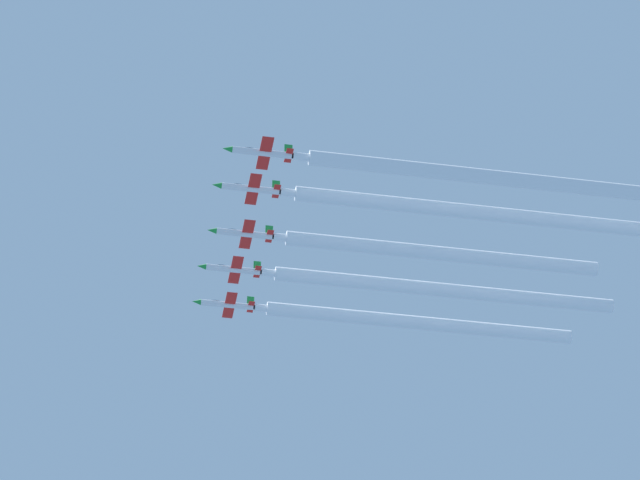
{
  "coord_description": "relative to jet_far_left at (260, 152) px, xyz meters",
  "views": [
    {
      "loc": [
        -229.98,
        24.08,
        1.98
      ],
      "look_at": [
        -0.03,
        -14.27,
        178.8
      ],
      "focal_mm": 90.36,
      "sensor_mm": 36.0,
      "label": 1
    }
  ],
  "objects": [
    {
      "name": "jet_far_left",
      "position": [
        0.0,
        0.0,
        0.0
      ],
      "size": [
        8.53,
        12.42,
        2.99
      ],
      "color": "silver"
    },
    {
      "name": "jet_inner_left",
      "position": [
        10.79,
        0.58,
        0.69
      ],
      "size": [
        8.53,
        12.42,
        2.99
      ],
      "color": "silver"
    },
    {
      "name": "jet_far_right",
      "position": [
        46.25,
        0.43,
        0.35
      ],
      "size": [
        8.53,
        12.42,
        2.99
      ],
      "color": "silver"
    },
    {
      "name": "smoke_trail_far_right",
      "position": [
        46.25,
        -36.71,
        0.32
      ],
      "size": [
        2.65,
        62.96,
        2.65
      ],
      "color": "white"
    },
    {
      "name": "jet_center",
      "position": [
        23.31,
        0.03,
        0.27
      ],
      "size": [
        8.53,
        12.42,
        2.99
      ],
      "color": "silver"
    },
    {
      "name": "smoke_trail_center",
      "position": [
        23.31,
        -36.03,
        0.24
      ],
      "size": [
        2.65,
        60.78,
        2.65
      ],
      "color": "white"
    },
    {
      "name": "smoke_trail_far_left",
      "position": [
        0.0,
        -41.82,
        -0.03
      ],
      "size": [
        2.65,
        72.34,
        2.65
      ],
      "color": "white"
    },
    {
      "name": "smoke_trail_inner_right",
      "position": [
        35.0,
        -39.1,
        0.59
      ],
      "size": [
        2.65,
        68.22,
        2.65
      ],
      "color": "white"
    },
    {
      "name": "jet_inner_right",
      "position": [
        35.0,
        0.66,
        0.61
      ],
      "size": [
        8.53,
        12.42,
        2.99
      ],
      "color": "silver"
    },
    {
      "name": "smoke_trail_inner_left",
      "position": [
        10.79,
        -39.51,
        0.66
      ],
      "size": [
        2.65,
        68.86,
        2.65
      ],
      "color": "white"
    }
  ]
}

